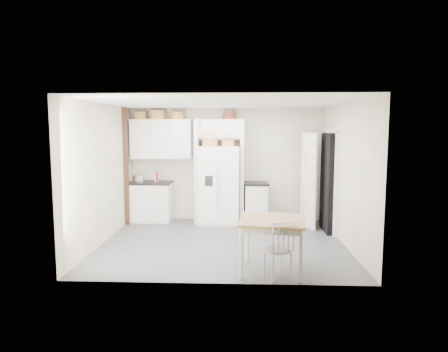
{
  "coord_description": "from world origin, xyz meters",
  "views": [
    {
      "loc": [
        0.34,
        -7.31,
        2.13
      ],
      "look_at": [
        0.0,
        0.4,
        1.22
      ],
      "focal_mm": 32.0,
      "sensor_mm": 36.0,
      "label": 1
    }
  ],
  "objects": [
    {
      "name": "door_slab",
      "position": [
        1.8,
        1.33,
        1.02
      ],
      "size": [
        0.21,
        0.79,
        2.05
      ],
      "primitive_type": "cube",
      "rotation": [
        0.0,
        0.0,
        -1.36
      ],
      "color": "white",
      "rests_on": "floor"
    },
    {
      "name": "counter_left",
      "position": [
        -1.76,
        1.7,
        0.9
      ],
      "size": [
        0.99,
        0.64,
        0.04
      ],
      "primitive_type": "cube",
      "color": "black",
      "rests_on": "base_cab_left"
    },
    {
      "name": "windsor_chair",
      "position": [
        0.86,
        -1.75,
        0.41
      ],
      "size": [
        0.51,
        0.5,
        0.82
      ],
      "primitive_type": "cube",
      "rotation": [
        0.0,
        0.0,
        0.4
      ],
      "color": "silver",
      "rests_on": "floor"
    },
    {
      "name": "basket_bridge_b",
      "position": [
        0.06,
        1.83,
        2.43
      ],
      "size": [
        0.28,
        0.28,
        0.16
      ],
      "primitive_type": "cylinder",
      "color": "#522C1B",
      "rests_on": "bridge_cabinet"
    },
    {
      "name": "floor",
      "position": [
        0.0,
        0.0,
        0.0
      ],
      "size": [
        4.5,
        4.5,
        0.0
      ],
      "primitive_type": "plane",
      "color": "#363637",
      "rests_on": "ground"
    },
    {
      "name": "fridge_panel_left",
      "position": [
        -0.66,
        1.7,
        1.15
      ],
      "size": [
        0.08,
        0.6,
        2.3
      ],
      "primitive_type": "cube",
      "color": "silver",
      "rests_on": "floor"
    },
    {
      "name": "basket_fridge_a",
      "position": [
        -0.36,
        1.5,
        1.84
      ],
      "size": [
        0.34,
        0.34,
        0.18
      ],
      "primitive_type": "cylinder",
      "color": "#9D5F2E",
      "rests_on": "refrigerator"
    },
    {
      "name": "refrigerator",
      "position": [
        -0.15,
        1.6,
        0.87
      ],
      "size": [
        0.9,
        0.73,
        1.75
      ],
      "primitive_type": "cube",
      "color": "white",
      "rests_on": "floor"
    },
    {
      "name": "basket_fridge_b",
      "position": [
        0.04,
        1.5,
        1.82
      ],
      "size": [
        0.26,
        0.26,
        0.14
      ],
      "primitive_type": "cylinder",
      "color": "#9D5F2E",
      "rests_on": "refrigerator"
    },
    {
      "name": "trim_post",
      "position": [
        -2.2,
        1.35,
        1.3
      ],
      "size": [
        0.09,
        0.09,
        2.6
      ],
      "primitive_type": "cube",
      "color": "black",
      "rests_on": "floor"
    },
    {
      "name": "toaster",
      "position": [
        -1.99,
        1.6,
        1.01
      ],
      "size": [
        0.25,
        0.17,
        0.17
      ],
      "primitive_type": "cube",
      "rotation": [
        0.0,
        0.0,
        -0.12
      ],
      "color": "silver",
      "rests_on": "counter_left"
    },
    {
      "name": "basket_upper_a",
      "position": [
        -1.98,
        1.83,
        2.44
      ],
      "size": [
        0.3,
        0.3,
        0.17
      ],
      "primitive_type": "cylinder",
      "color": "#9D5F2E",
      "rests_on": "upper_cabinet"
    },
    {
      "name": "base_cab_right",
      "position": [
        0.69,
        1.7,
        0.44
      ],
      "size": [
        0.5,
        0.6,
        0.88
      ],
      "primitive_type": "cube",
      "color": "silver",
      "rests_on": "floor"
    },
    {
      "name": "cookbook_red",
      "position": [
        -1.57,
        1.62,
        1.04
      ],
      "size": [
        0.05,
        0.16,
        0.24
      ],
      "primitive_type": "cube",
      "rotation": [
        0.0,
        0.0,
        0.09
      ],
      "color": "maroon",
      "rests_on": "counter_left"
    },
    {
      "name": "fridge_panel_right",
      "position": [
        0.36,
        1.7,
        1.15
      ],
      "size": [
        0.08,
        0.6,
        2.3
      ],
      "primitive_type": "cube",
      "color": "silver",
      "rests_on": "floor"
    },
    {
      "name": "bridge_cabinet",
      "position": [
        -0.15,
        1.83,
        2.12
      ],
      "size": [
        1.12,
        0.34,
        0.45
      ],
      "primitive_type": "cube",
      "color": "silver",
      "rests_on": "wall_back"
    },
    {
      "name": "wall_right",
      "position": [
        2.25,
        0.0,
        1.3
      ],
      "size": [
        0.0,
        4.0,
        4.0
      ],
      "primitive_type": "plane",
      "rotation": [
        1.57,
        0.0,
        -1.57
      ],
      "color": "#B4A799",
      "rests_on": "floor"
    },
    {
      "name": "cookbook_cream",
      "position": [
        -1.58,
        1.62,
        1.04
      ],
      "size": [
        0.06,
        0.16,
        0.23
      ],
      "primitive_type": "cube",
      "rotation": [
        0.0,
        0.0,
        -0.21
      ],
      "color": "beige",
      "rests_on": "counter_left"
    },
    {
      "name": "ceiling",
      "position": [
        0.0,
        0.0,
        2.6
      ],
      "size": [
        4.5,
        4.5,
        0.0
      ],
      "primitive_type": "plane",
      "color": "white",
      "rests_on": "wall_back"
    },
    {
      "name": "base_cab_left",
      "position": [
        -1.76,
        1.7,
        0.44
      ],
      "size": [
        0.95,
        0.6,
        0.88
      ],
      "primitive_type": "cube",
      "color": "silver",
      "rests_on": "floor"
    },
    {
      "name": "wall_left",
      "position": [
        -2.25,
        0.0,
        1.3
      ],
      "size": [
        0.0,
        4.0,
        4.0
      ],
      "primitive_type": "plane",
      "rotation": [
        1.57,
        0.0,
        1.57
      ],
      "color": "#B4A799",
      "rests_on": "floor"
    },
    {
      "name": "basket_upper_c",
      "position": [
        -1.12,
        1.83,
        2.43
      ],
      "size": [
        0.29,
        0.29,
        0.17
      ],
      "primitive_type": "cylinder",
      "color": "#9D5F2E",
      "rests_on": "upper_cabinet"
    },
    {
      "name": "doorway_void",
      "position": [
        2.16,
        1.0,
        1.02
      ],
      "size": [
        0.18,
        0.85,
        2.05
      ],
      "primitive_type": "cube",
      "color": "black",
      "rests_on": "floor"
    },
    {
      "name": "wall_back",
      "position": [
        0.0,
        2.0,
        1.3
      ],
      "size": [
        4.5,
        0.0,
        4.5
      ],
      "primitive_type": "plane",
      "rotation": [
        1.57,
        0.0,
        0.0
      ],
      "color": "#B4A799",
      "rests_on": "floor"
    },
    {
      "name": "basket_upper_b",
      "position": [
        -1.58,
        1.83,
        2.45
      ],
      "size": [
        0.36,
        0.36,
        0.21
      ],
      "primitive_type": "cylinder",
      "color": "#9D5F2E",
      "rests_on": "upper_cabinet"
    },
    {
      "name": "counter_right",
      "position": [
        0.69,
        1.7,
        0.9
      ],
      "size": [
        0.54,
        0.64,
        0.04
      ],
      "primitive_type": "cube",
      "color": "black",
      "rests_on": "base_cab_right"
    },
    {
      "name": "dining_table",
      "position": [
        0.81,
        -1.45,
        0.4
      ],
      "size": [
        1.06,
        1.06,
        0.79
      ],
      "primitive_type": "cube",
      "rotation": [
        0.0,
        0.0,
        -0.12
      ],
      "color": "brown",
      "rests_on": "floor"
    },
    {
      "name": "upper_cabinet",
      "position": [
        -1.5,
        1.83,
        1.9
      ],
      "size": [
        1.4,
        0.34,
        0.9
      ],
      "primitive_type": "cube",
      "color": "silver",
      "rests_on": "wall_back"
    }
  ]
}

